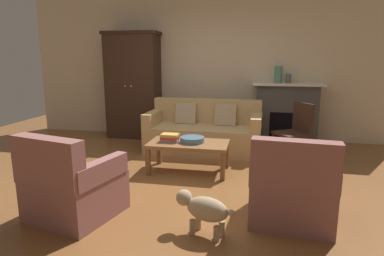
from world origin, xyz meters
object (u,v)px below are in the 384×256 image
at_px(fireplace, 286,113).
at_px(side_chair_wooden, 296,128).
at_px(mantel_vase_slate, 288,78).
at_px(armchair_near_left, 72,187).
at_px(fruit_bowl, 192,140).
at_px(dog, 204,209).
at_px(mantel_vase_jade, 278,75).
at_px(couch, 204,133).
at_px(armchair_near_right, 292,190).
at_px(book_stack, 170,138).
at_px(coffee_table, 189,146).
at_px(armoire, 133,85).

height_order(fireplace, side_chair_wooden, fireplace).
xyz_separation_m(fireplace, mantel_vase_slate, (-0.00, -0.02, 0.63)).
height_order(armchair_near_left, side_chair_wooden, side_chair_wooden).
height_order(fruit_bowl, dog, fruit_bowl).
height_order(fireplace, dog, fireplace).
height_order(mantel_vase_jade, dog, mantel_vase_jade).
height_order(couch, armchair_near_right, armchair_near_right).
relative_size(mantel_vase_jade, armchair_near_right, 0.34).
height_order(book_stack, mantel_vase_jade, mantel_vase_jade).
bearing_deg(fruit_bowl, couch, 90.73).
bearing_deg(fireplace, side_chair_wooden, -86.17).
xyz_separation_m(coffee_table, fruit_bowl, (0.05, 0.02, 0.09)).
xyz_separation_m(mantel_vase_jade, side_chair_wooden, (0.25, -1.09, -0.76)).
height_order(armchair_near_left, dog, armchair_near_left).
distance_m(mantel_vase_jade, armchair_near_right, 3.28).
distance_m(fireplace, mantel_vase_jade, 0.72).
distance_m(book_stack, mantel_vase_slate, 2.68).
bearing_deg(fruit_bowl, coffee_table, -162.08).
bearing_deg(fireplace, mantel_vase_slate, -90.00).
xyz_separation_m(couch, fruit_bowl, (0.01, -1.08, 0.14)).
bearing_deg(fireplace, mantel_vase_jade, -174.31).
xyz_separation_m(fruit_bowl, mantel_vase_slate, (1.39, 1.90, 0.75)).
relative_size(armoire, side_chair_wooden, 2.29).
xyz_separation_m(fireplace, armoire, (-2.95, -0.08, 0.47)).
bearing_deg(armoire, armchair_near_right, -47.75).
distance_m(armoire, mantel_vase_slate, 2.96).
distance_m(couch, coffee_table, 1.10).
bearing_deg(mantel_vase_slate, armchair_near_right, -92.84).
xyz_separation_m(coffee_table, armchair_near_left, (-0.85, -1.57, -0.05)).
distance_m(couch, armchair_near_right, 2.63).
height_order(fruit_bowl, side_chair_wooden, side_chair_wooden).
bearing_deg(couch, armoire, 153.82).
height_order(fruit_bowl, mantel_vase_slate, mantel_vase_slate).
relative_size(coffee_table, dog, 1.99).
xyz_separation_m(coffee_table, dog, (0.49, -1.64, -0.12)).
height_order(fireplace, armchair_near_right, fireplace).
relative_size(mantel_vase_jade, side_chair_wooden, 0.34).
distance_m(fruit_bowl, side_chair_wooden, 1.68).
bearing_deg(armoire, mantel_vase_slate, 1.17).
bearing_deg(armchair_near_left, armchair_near_right, 9.23).
xyz_separation_m(mantel_vase_jade, armchair_near_left, (-2.12, -3.48, -0.96)).
relative_size(coffee_table, mantel_vase_slate, 6.60).
bearing_deg(mantel_vase_jade, mantel_vase_slate, 0.00).
relative_size(book_stack, dog, 0.45).
xyz_separation_m(armoire, book_stack, (1.24, -1.87, -0.56)).
bearing_deg(fireplace, armchair_near_left, -123.26).
bearing_deg(dog, mantel_vase_jade, 77.74).
xyz_separation_m(mantel_vase_slate, dog, (-0.95, -3.56, -0.96)).
height_order(mantel_vase_jade, armchair_near_right, mantel_vase_jade).
bearing_deg(armchair_near_left, couch, 71.57).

